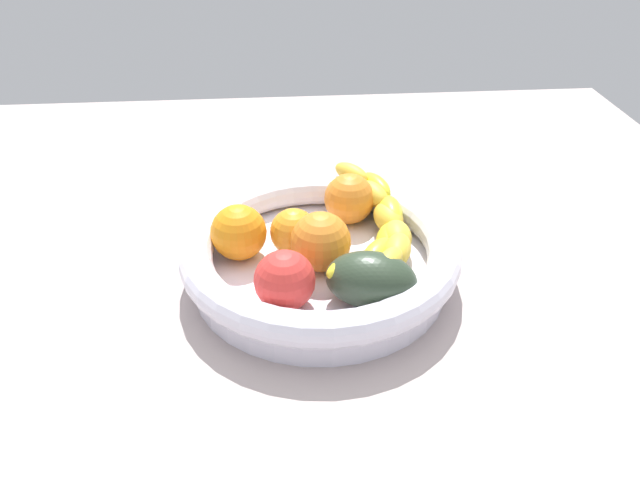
{
  "coord_description": "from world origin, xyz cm",
  "views": [
    {
      "loc": [
        -58.1,
        4.76,
        46.21
      ],
      "look_at": [
        0.0,
        0.0,
        8.39
      ],
      "focal_mm": 35.3,
      "sensor_mm": 36.0,
      "label": 1
    }
  ],
  "objects_px": {
    "fruit_bowl": "(320,257)",
    "avocado_dark": "(371,280)",
    "banana_draped_right": "(385,222)",
    "banana_draped_left": "(381,231)",
    "orange_mid_right": "(294,232)",
    "orange_rear": "(325,241)",
    "tomato_red": "(285,280)",
    "orange_front": "(349,199)",
    "orange_mid_left": "(239,232)"
  },
  "relations": [
    {
      "from": "fruit_bowl",
      "to": "avocado_dark",
      "type": "distance_m",
      "value": 0.09
    },
    {
      "from": "banana_draped_right",
      "to": "avocado_dark",
      "type": "relative_size",
      "value": 2.75
    },
    {
      "from": "banana_draped_right",
      "to": "fruit_bowl",
      "type": "bearing_deg",
      "value": 111.33
    },
    {
      "from": "banana_draped_left",
      "to": "orange_mid_right",
      "type": "relative_size",
      "value": 4.2
    },
    {
      "from": "fruit_bowl",
      "to": "orange_rear",
      "type": "height_order",
      "value": "orange_rear"
    },
    {
      "from": "tomato_red",
      "to": "avocado_dark",
      "type": "xyz_separation_m",
      "value": [
        -0.0,
        -0.09,
        -0.0
      ]
    },
    {
      "from": "banana_draped_right",
      "to": "avocado_dark",
      "type": "xyz_separation_m",
      "value": [
        -0.11,
        0.03,
        -0.0
      ]
    },
    {
      "from": "banana_draped_left",
      "to": "banana_draped_right",
      "type": "relative_size",
      "value": 0.89
    },
    {
      "from": "orange_front",
      "to": "avocado_dark",
      "type": "distance_m",
      "value": 0.16
    },
    {
      "from": "banana_draped_right",
      "to": "orange_rear",
      "type": "relative_size",
      "value": 3.85
    },
    {
      "from": "fruit_bowl",
      "to": "banana_draped_right",
      "type": "distance_m",
      "value": 0.09
    },
    {
      "from": "banana_draped_left",
      "to": "tomato_red",
      "type": "xyz_separation_m",
      "value": [
        -0.09,
        0.11,
        0.0
      ]
    },
    {
      "from": "banana_draped_left",
      "to": "avocado_dark",
      "type": "xyz_separation_m",
      "value": [
        -0.09,
        0.03,
        0.0
      ]
    },
    {
      "from": "tomato_red",
      "to": "avocado_dark",
      "type": "bearing_deg",
      "value": -92.25
    },
    {
      "from": "orange_front",
      "to": "avocado_dark",
      "type": "bearing_deg",
      "value": -179.28
    },
    {
      "from": "banana_draped_left",
      "to": "avocado_dark",
      "type": "bearing_deg",
      "value": 164.48
    },
    {
      "from": "banana_draped_right",
      "to": "tomato_red",
      "type": "bearing_deg",
      "value": 131.02
    },
    {
      "from": "banana_draped_left",
      "to": "orange_mid_left",
      "type": "xyz_separation_m",
      "value": [
        0.0,
        0.16,
        0.0
      ]
    },
    {
      "from": "orange_front",
      "to": "tomato_red",
      "type": "bearing_deg",
      "value": 152.22
    },
    {
      "from": "banana_draped_left",
      "to": "orange_front",
      "type": "bearing_deg",
      "value": 21.49
    },
    {
      "from": "orange_rear",
      "to": "orange_mid_right",
      "type": "bearing_deg",
      "value": 45.24
    },
    {
      "from": "banana_draped_left",
      "to": "orange_mid_left",
      "type": "height_order",
      "value": "orange_mid_left"
    },
    {
      "from": "orange_mid_right",
      "to": "orange_rear",
      "type": "xyz_separation_m",
      "value": [
        -0.03,
        -0.03,
        0.01
      ]
    },
    {
      "from": "orange_mid_right",
      "to": "avocado_dark",
      "type": "xyz_separation_m",
      "value": [
        -0.1,
        -0.07,
        0.0
      ]
    },
    {
      "from": "banana_draped_left",
      "to": "orange_mid_left",
      "type": "bearing_deg",
      "value": 88.71
    },
    {
      "from": "banana_draped_left",
      "to": "orange_mid_right",
      "type": "xyz_separation_m",
      "value": [
        0.01,
        0.1,
        -0.0
      ]
    },
    {
      "from": "banana_draped_left",
      "to": "orange_rear",
      "type": "bearing_deg",
      "value": 110.97
    },
    {
      "from": "orange_front",
      "to": "avocado_dark",
      "type": "relative_size",
      "value": 0.67
    },
    {
      "from": "fruit_bowl",
      "to": "orange_mid_left",
      "type": "bearing_deg",
      "value": 77.16
    },
    {
      "from": "tomato_red",
      "to": "avocado_dark",
      "type": "height_order",
      "value": "tomato_red"
    },
    {
      "from": "fruit_bowl",
      "to": "avocado_dark",
      "type": "bearing_deg",
      "value": -149.35
    },
    {
      "from": "fruit_bowl",
      "to": "orange_front",
      "type": "height_order",
      "value": "orange_front"
    },
    {
      "from": "fruit_bowl",
      "to": "orange_mid_left",
      "type": "xyz_separation_m",
      "value": [
        0.02,
        0.09,
        0.02
      ]
    },
    {
      "from": "banana_draped_left",
      "to": "orange_mid_right",
      "type": "height_order",
      "value": "orange_mid_right"
    },
    {
      "from": "tomato_red",
      "to": "avocado_dark",
      "type": "relative_size",
      "value": 0.67
    },
    {
      "from": "orange_mid_right",
      "to": "tomato_red",
      "type": "height_order",
      "value": "tomato_red"
    },
    {
      "from": "orange_mid_left",
      "to": "orange_rear",
      "type": "relative_size",
      "value": 0.95
    },
    {
      "from": "orange_front",
      "to": "orange_rear",
      "type": "distance_m",
      "value": 0.1
    },
    {
      "from": "banana_draped_left",
      "to": "banana_draped_right",
      "type": "height_order",
      "value": "banana_draped_right"
    },
    {
      "from": "orange_rear",
      "to": "avocado_dark",
      "type": "distance_m",
      "value": 0.08
    },
    {
      "from": "orange_mid_right",
      "to": "tomato_red",
      "type": "relative_size",
      "value": 0.87
    },
    {
      "from": "banana_draped_left",
      "to": "avocado_dark",
      "type": "distance_m",
      "value": 0.1
    },
    {
      "from": "banana_draped_right",
      "to": "orange_mid_right",
      "type": "height_order",
      "value": "banana_draped_right"
    },
    {
      "from": "fruit_bowl",
      "to": "orange_front",
      "type": "bearing_deg",
      "value": -26.22
    },
    {
      "from": "fruit_bowl",
      "to": "banana_draped_left",
      "type": "height_order",
      "value": "banana_draped_left"
    },
    {
      "from": "orange_mid_left",
      "to": "avocado_dark",
      "type": "bearing_deg",
      "value": -125.66
    },
    {
      "from": "orange_rear",
      "to": "avocado_dark",
      "type": "xyz_separation_m",
      "value": [
        -0.07,
        -0.04,
        -0.0
      ]
    },
    {
      "from": "banana_draped_left",
      "to": "avocado_dark",
      "type": "relative_size",
      "value": 2.43
    },
    {
      "from": "fruit_bowl",
      "to": "orange_mid_left",
      "type": "height_order",
      "value": "orange_mid_left"
    },
    {
      "from": "banana_draped_right",
      "to": "banana_draped_left",
      "type": "bearing_deg",
      "value": 156.31
    }
  ]
}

